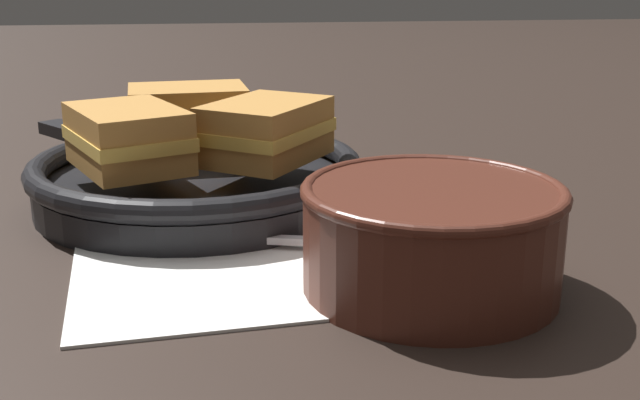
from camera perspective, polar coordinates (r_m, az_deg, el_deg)
name	(u,v)px	position (r m, az deg, el deg)	size (l,w,h in m)	color
ground_plane	(245,250)	(0.56, -5.34, -3.55)	(4.00, 4.00, 0.00)	black
napkin	(273,251)	(0.55, -3.33, -3.66)	(0.29, 0.25, 0.00)	white
soup_bowl	(432,231)	(0.48, 7.95, -2.18)	(0.16, 0.16, 0.07)	#4C2319
spoon	(325,240)	(0.55, 0.37, -2.89)	(0.14, 0.05, 0.01)	silver
skillet	(195,178)	(0.66, -8.85, 1.53)	(0.30, 0.34, 0.04)	black
sandwich_near_left	(128,138)	(0.62, -13.50, 4.32)	(0.11, 0.12, 0.05)	#B27A38
sandwich_near_right	(266,131)	(0.63, -3.87, 4.92)	(0.12, 0.13, 0.05)	#B27A38
sandwich_far_left	(188,113)	(0.71, -9.35, 6.14)	(0.11, 0.08, 0.05)	#B27A38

